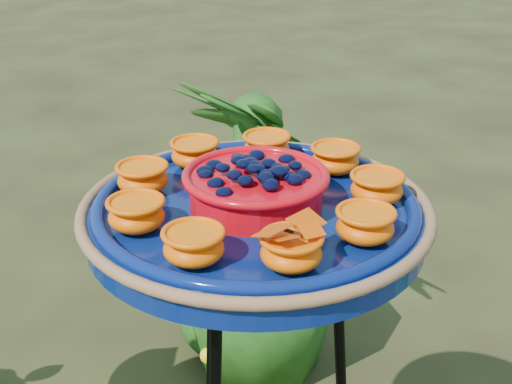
# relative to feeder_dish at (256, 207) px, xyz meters

# --- Properties ---
(feeder_dish) EXTENTS (0.53, 0.53, 0.12)m
(feeder_dish) POSITION_rel_feeder_dish_xyz_m (0.00, 0.00, 0.00)
(feeder_dish) COLOR navy
(feeder_dish) RESTS_ON tripod_stand
(shrub_back_right) EXTENTS (0.67, 0.67, 0.96)m
(shrub_back_right) POSITION_rel_feeder_dish_xyz_m (0.48, 0.81, -0.55)
(shrub_back_right) COLOR #1E4412
(shrub_back_right) RESTS_ON ground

